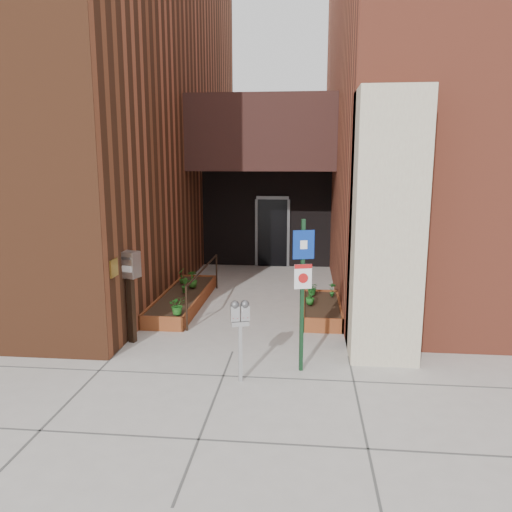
# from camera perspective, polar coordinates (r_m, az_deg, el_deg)

# --- Properties ---
(ground) EXTENTS (80.00, 80.00, 0.00)m
(ground) POSITION_cam_1_polar(r_m,az_deg,el_deg) (8.88, -2.70, -10.88)
(ground) COLOR #9E9991
(ground) RESTS_ON ground
(architecture) EXTENTS (20.00, 14.60, 10.00)m
(architecture) POSITION_cam_1_polar(r_m,az_deg,el_deg) (15.20, 0.39, 17.29)
(architecture) COLOR #5E301A
(architecture) RESTS_ON ground
(planter_left) EXTENTS (0.90, 3.60, 0.30)m
(planter_left) POSITION_cam_1_polar(r_m,az_deg,el_deg) (11.64, -8.34, -4.96)
(planter_left) COLOR maroon
(planter_left) RESTS_ON ground
(planter_right) EXTENTS (0.80, 2.20, 0.30)m
(planter_right) POSITION_cam_1_polar(r_m,az_deg,el_deg) (10.83, 7.48, -6.15)
(planter_right) COLOR maroon
(planter_right) RESTS_ON ground
(handrail) EXTENTS (0.04, 3.34, 0.90)m
(handrail) POSITION_cam_1_polar(r_m,az_deg,el_deg) (11.33, -6.03, -2.14)
(handrail) COLOR black
(handrail) RESTS_ON ground
(parking_meter) EXTENTS (0.30, 0.18, 1.27)m
(parking_meter) POSITION_cam_1_polar(r_m,az_deg,el_deg) (7.43, -1.84, -7.21)
(parking_meter) COLOR #ACACAF
(parking_meter) RESTS_ON ground
(sign_post) EXTENTS (0.32, 0.12, 2.42)m
(sign_post) POSITION_cam_1_polar(r_m,az_deg,el_deg) (7.70, 5.35, -2.70)
(sign_post) COLOR #12321A
(sign_post) RESTS_ON ground
(payment_dropbox) EXTENTS (0.39, 0.34, 1.69)m
(payment_dropbox) POSITION_cam_1_polar(r_m,az_deg,el_deg) (9.25, -14.22, -2.38)
(payment_dropbox) COLOR black
(payment_dropbox) RESTS_ON ground
(shrub_left_a) EXTENTS (0.45, 0.45, 0.38)m
(shrub_left_a) POSITION_cam_1_polar(r_m,az_deg,el_deg) (9.98, -8.94, -5.55)
(shrub_left_a) COLOR #20631C
(shrub_left_a) RESTS_ON planter_left
(shrub_left_b) EXTENTS (0.23, 0.23, 0.33)m
(shrub_left_b) POSITION_cam_1_polar(r_m,az_deg,el_deg) (11.58, -8.16, -3.33)
(shrub_left_b) COLOR #225B1A
(shrub_left_b) RESTS_ON planter_left
(shrub_left_c) EXTENTS (0.29, 0.29, 0.40)m
(shrub_left_c) POSITION_cam_1_polar(r_m,az_deg,el_deg) (12.00, -7.28, -2.63)
(shrub_left_c) COLOR #255819
(shrub_left_c) RESTS_ON planter_left
(shrub_left_d) EXTENTS (0.24, 0.24, 0.39)m
(shrub_left_d) POSITION_cam_1_polar(r_m,az_deg,el_deg) (12.41, -8.50, -2.23)
(shrub_left_d) COLOR #295D1A
(shrub_left_d) RESTS_ON planter_left
(shrub_right_a) EXTENTS (0.19, 0.19, 0.34)m
(shrub_right_a) POSITION_cam_1_polar(r_m,az_deg,el_deg) (10.59, 6.19, -4.62)
(shrub_right_a) COLOR #1A5D1B
(shrub_right_a) RESTS_ON planter_right
(shrub_right_b) EXTENTS (0.19, 0.19, 0.32)m
(shrub_right_b) POSITION_cam_1_polar(r_m,az_deg,el_deg) (11.25, 8.72, -3.80)
(shrub_right_b) COLOR #1A5D1E
(shrub_right_b) RESTS_ON planter_right
(shrub_right_c) EXTENTS (0.32, 0.32, 0.33)m
(shrub_right_c) POSITION_cam_1_polar(r_m,az_deg,el_deg) (11.31, 6.43, -3.63)
(shrub_right_c) COLOR #17531B
(shrub_right_c) RESTS_ON planter_right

